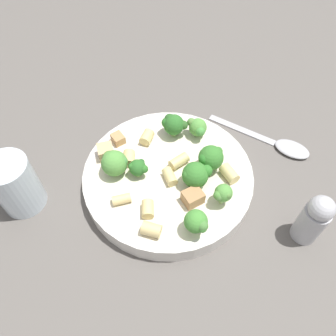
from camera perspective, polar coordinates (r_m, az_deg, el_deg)
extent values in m
plane|color=#5B5651|center=(0.51, 0.00, -2.67)|extent=(2.00, 2.00, 0.00)
cylinder|color=silver|center=(0.50, 0.00, -1.71)|extent=(0.25, 0.25, 0.03)
cylinder|color=beige|center=(0.49, 0.00, -0.91)|extent=(0.23, 0.23, 0.01)
torus|color=silver|center=(0.49, 0.00, -0.84)|extent=(0.25, 0.25, 0.00)
cylinder|color=#84AD60|center=(0.49, 7.26, 0.47)|extent=(0.01, 0.01, 0.01)
sphere|color=#387A2D|center=(0.47, 7.48, 1.78)|extent=(0.04, 0.04, 0.04)
sphere|color=#37762C|center=(0.48, 8.69, 2.88)|extent=(0.01, 0.01, 0.01)
sphere|color=#2F7A29|center=(0.47, 6.47, 1.60)|extent=(0.02, 0.02, 0.02)
cylinder|color=#84AD60|center=(0.48, -5.21, -0.81)|extent=(0.01, 0.01, 0.01)
sphere|color=#2D6B28|center=(0.47, -5.32, 0.06)|extent=(0.02, 0.02, 0.02)
sphere|color=#2E6A28|center=(0.47, -6.35, 0.29)|extent=(0.01, 0.01, 0.01)
sphere|color=#2E6E27|center=(0.47, -4.20, -0.17)|extent=(0.01, 0.01, 0.01)
sphere|color=#285F29|center=(0.47, -4.67, 1.03)|extent=(0.01, 0.01, 0.01)
cylinder|color=#9EC175|center=(0.53, 5.11, 6.09)|extent=(0.01, 0.01, 0.01)
sphere|color=#569942|center=(0.52, 5.22, 7.08)|extent=(0.03, 0.03, 0.03)
sphere|color=#4A9441|center=(0.51, 5.63, 6.34)|extent=(0.02, 0.02, 0.02)
sphere|color=#588540|center=(0.52, 4.08, 7.97)|extent=(0.01, 0.01, 0.01)
sphere|color=#548A3F|center=(0.52, 4.24, 7.63)|extent=(0.01, 0.01, 0.01)
cylinder|color=#84AD60|center=(0.47, 4.62, -2.42)|extent=(0.01, 0.01, 0.01)
sphere|color=#387A2D|center=(0.46, 4.76, -1.21)|extent=(0.04, 0.04, 0.04)
sphere|color=#37772C|center=(0.45, 3.37, -1.25)|extent=(0.01, 0.01, 0.01)
sphere|color=#307528|center=(0.45, 6.54, -0.93)|extent=(0.02, 0.02, 0.02)
cylinder|color=#9EC175|center=(0.43, 4.72, -10.27)|extent=(0.01, 0.01, 0.01)
sphere|color=#478E38|center=(0.42, 4.87, -9.23)|extent=(0.03, 0.03, 0.03)
sphere|color=#429035|center=(0.41, 6.00, -10.36)|extent=(0.01, 0.01, 0.01)
sphere|color=#4A803A|center=(0.41, 6.02, -9.98)|extent=(0.01, 0.01, 0.01)
cylinder|color=#9EC175|center=(0.46, 9.39, -5.34)|extent=(0.01, 0.01, 0.02)
sphere|color=#569942|center=(0.44, 9.65, -4.29)|extent=(0.02, 0.02, 0.02)
sphere|color=#568742|center=(0.44, 8.84, -4.87)|extent=(0.01, 0.01, 0.01)
sphere|color=#4D8A39|center=(0.44, 8.66, -4.70)|extent=(0.01, 0.01, 0.01)
sphere|color=#568A3D|center=(0.44, 10.33, -4.67)|extent=(0.01, 0.01, 0.01)
cylinder|color=#93B766|center=(0.53, 1.01, 6.30)|extent=(0.01, 0.01, 0.01)
sphere|color=#2D6B28|center=(0.52, 1.04, 7.54)|extent=(0.03, 0.03, 0.03)
sphere|color=#2B6C26|center=(0.52, -0.23, 7.90)|extent=(0.02, 0.02, 0.02)
sphere|color=#2F5B25|center=(0.51, 2.54, 7.51)|extent=(0.01, 0.01, 0.01)
sphere|color=#2A5D25|center=(0.52, 0.27, 8.55)|extent=(0.02, 0.02, 0.02)
cylinder|color=#9EC175|center=(0.49, -9.07, -0.38)|extent=(0.01, 0.01, 0.01)
sphere|color=#569942|center=(0.47, -9.33, 0.83)|extent=(0.04, 0.04, 0.04)
sphere|color=#578A38|center=(0.48, -10.15, 1.83)|extent=(0.02, 0.02, 0.02)
sphere|color=#4B8C42|center=(0.47, -7.84, 1.18)|extent=(0.01, 0.01, 0.01)
cylinder|color=#E0C67F|center=(0.43, -2.92, -10.64)|extent=(0.02, 0.03, 0.02)
cylinder|color=#E0C67F|center=(0.47, 0.31, -1.50)|extent=(0.03, 0.03, 0.02)
cylinder|color=#E0C67F|center=(0.49, -6.90, 1.56)|extent=(0.03, 0.02, 0.02)
cylinder|color=#E0C67F|center=(0.49, 1.92, 1.20)|extent=(0.03, 0.03, 0.02)
cylinder|color=#E0C67F|center=(0.45, -8.08, -5.41)|extent=(0.03, 0.03, 0.01)
cylinder|color=#E0C67F|center=(0.44, -3.55, -7.13)|extent=(0.03, 0.02, 0.02)
cylinder|color=#E0C67F|center=(0.48, 10.63, -0.94)|extent=(0.03, 0.03, 0.02)
cylinder|color=#E0C67F|center=(0.52, -3.71, 5.35)|extent=(0.02, 0.02, 0.02)
cube|color=tan|center=(0.52, -8.69, 5.07)|extent=(0.03, 0.03, 0.01)
cube|color=tan|center=(0.50, -11.00, 2.41)|extent=(0.03, 0.03, 0.02)
cube|color=#A87A4C|center=(0.45, 4.34, -5.10)|extent=(0.03, 0.03, 0.02)
cylinder|color=silver|center=(0.50, -25.05, -2.66)|extent=(0.06, 0.06, 0.09)
cylinder|color=silver|center=(0.52, -23.99, -4.40)|extent=(0.05, 0.05, 0.03)
cylinder|color=#B2B2B7|center=(0.48, 23.51, -8.87)|extent=(0.03, 0.03, 0.06)
sphere|color=#B7B7BC|center=(0.44, 25.20, -6.37)|extent=(0.03, 0.03, 0.03)
cube|color=#B2B2B7|center=(0.59, 12.71, 6.57)|extent=(0.04, 0.12, 0.01)
ellipsoid|color=#B2B2B7|center=(0.58, 20.80, 3.11)|extent=(0.05, 0.06, 0.01)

